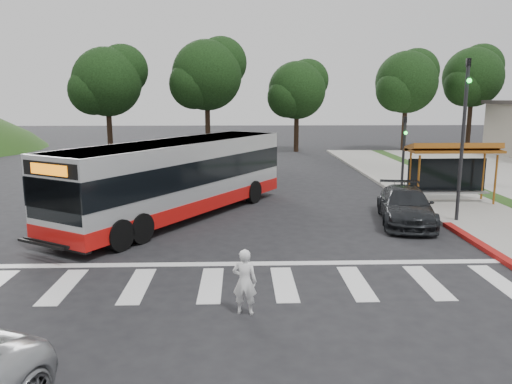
{
  "coord_description": "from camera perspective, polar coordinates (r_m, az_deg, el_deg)",
  "views": [
    {
      "loc": [
        0.81,
        -17.93,
        5.08
      ],
      "look_at": [
        1.39,
        0.07,
        1.6
      ],
      "focal_mm": 35.0,
      "sensor_mm": 36.0,
      "label": 1
    }
  ],
  "objects": [
    {
      "name": "ground",
      "position": [
        18.65,
        -4.28,
        -4.9
      ],
      "size": [
        140.0,
        140.0,
        0.0
      ],
      "primitive_type": "plane",
      "color": "black",
      "rests_on": "ground"
    },
    {
      "name": "sidewalk_east",
      "position": [
        28.3,
        19.29,
        0.1
      ],
      "size": [
        4.0,
        40.0,
        0.12
      ],
      "primitive_type": "cube",
      "color": "gray",
      "rests_on": "ground"
    },
    {
      "name": "curb_east",
      "position": [
        27.64,
        15.42,
        0.1
      ],
      "size": [
        0.3,
        40.0,
        0.15
      ],
      "primitive_type": "cube",
      "color": "#9E9991",
      "rests_on": "ground"
    },
    {
      "name": "curb_east_red",
      "position": [
        18.59,
        24.5,
        -5.69
      ],
      "size": [
        0.32,
        6.0,
        0.15
      ],
      "primitive_type": "cube",
      "color": "maroon",
      "rests_on": "ground"
    },
    {
      "name": "crosswalk_ladder",
      "position": [
        13.91,
        -5.15,
        -10.5
      ],
      "size": [
        18.0,
        2.6,
        0.01
      ],
      "primitive_type": "cube",
      "color": "silver",
      "rests_on": "ground"
    },
    {
      "name": "bus_shelter",
      "position": [
        25.25,
        21.53,
        3.97
      ],
      "size": [
        4.2,
        1.6,
        2.86
      ],
      "color": "#8E4F17",
      "rests_on": "sidewalk_east"
    },
    {
      "name": "traffic_signal_ne_tall",
      "position": [
        21.35,
        22.64,
        6.87
      ],
      "size": [
        0.18,
        0.37,
        6.5
      ],
      "color": "black",
      "rests_on": "ground"
    },
    {
      "name": "traffic_signal_ne_short",
      "position": [
        27.96,
        16.56,
        5.14
      ],
      "size": [
        0.18,
        0.37,
        4.0
      ],
      "color": "black",
      "rests_on": "ground"
    },
    {
      "name": "tree_ne_a",
      "position": [
        48.47,
        16.9,
        12.02
      ],
      "size": [
        6.16,
        5.74,
        9.3
      ],
      "color": "black",
      "rests_on": "parking_lot"
    },
    {
      "name": "tree_ne_b",
      "position": [
        52.93,
        23.59,
        12.03
      ],
      "size": [
        6.16,
        5.74,
        10.02
      ],
      "color": "black",
      "rests_on": "ground"
    },
    {
      "name": "tree_north_a",
      "position": [
        44.12,
        -5.53,
        13.27
      ],
      "size": [
        6.6,
        6.15,
        10.17
      ],
      "color": "black",
      "rests_on": "ground"
    },
    {
      "name": "tree_north_b",
      "position": [
        46.29,
        4.78,
        11.61
      ],
      "size": [
        5.72,
        5.33,
        8.43
      ],
      "color": "black",
      "rests_on": "ground"
    },
    {
      "name": "tree_north_c",
      "position": [
        43.36,
        -16.55,
        12.09
      ],
      "size": [
        6.16,
        5.74,
        9.3
      ],
      "color": "black",
      "rests_on": "ground"
    },
    {
      "name": "transit_bus",
      "position": [
        21.23,
        -8.82,
        1.42
      ],
      "size": [
        8.93,
        12.06,
        3.23
      ],
      "primitive_type": null,
      "rotation": [
        0.0,
        0.0,
        -0.56
      ],
      "color": "#B2B4B7",
      "rests_on": "ground"
    },
    {
      "name": "pedestrian",
      "position": [
        11.88,
        -1.3,
        -10.21
      ],
      "size": [
        0.64,
        0.49,
        1.59
      ],
      "primitive_type": "imported",
      "rotation": [
        0.0,
        0.0,
        2.95
      ],
      "color": "white",
      "rests_on": "ground"
    },
    {
      "name": "dark_sedan",
      "position": [
        21.04,
        16.73,
        -1.51
      ],
      "size": [
        2.89,
        5.22,
        1.43
      ],
      "primitive_type": "imported",
      "rotation": [
        0.0,
        0.0,
        -0.19
      ],
      "color": "black",
      "rests_on": "ground"
    }
  ]
}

